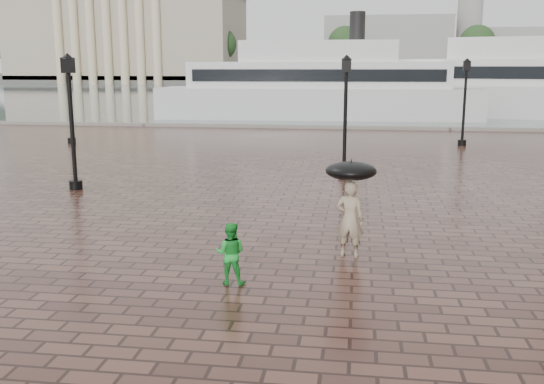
{
  "coord_description": "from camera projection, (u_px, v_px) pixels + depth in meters",
  "views": [
    {
      "loc": [
        3.47,
        -9.14,
        4.1
      ],
      "look_at": [
        1.64,
        3.77,
        1.4
      ],
      "focal_mm": 40.0,
      "sensor_mm": 36.0,
      "label": 1
    }
  ],
  "objects": [
    {
      "name": "ferry_far",
      "position": [
        530.0,
        85.0,
        49.9
      ],
      "size": [
        27.63,
        12.92,
        8.81
      ],
      "rotation": [
        0.0,
        0.0,
        -0.25
      ],
      "color": "#B9B9B9",
      "rests_on": "ground"
    },
    {
      "name": "street_lamps",
      "position": [
        245.0,
        108.0,
        26.87
      ],
      "size": [
        21.44,
        14.44,
        4.4
      ],
      "color": "black",
      "rests_on": "ground"
    },
    {
      "name": "child_pedestrian",
      "position": [
        230.0,
        253.0,
        11.57
      ],
      "size": [
        0.59,
        0.46,
        1.21
      ],
      "primitive_type": "imported",
      "rotation": [
        0.0,
        0.0,
        3.15
      ],
      "color": "green",
      "rests_on": "ground"
    },
    {
      "name": "far_trees",
      "position": [
        345.0,
        44.0,
        142.06
      ],
      "size": [
        188.0,
        8.0,
        13.5
      ],
      "color": "#2D2119",
      "rests_on": "ground"
    },
    {
      "name": "quay_edge",
      "position": [
        306.0,
        128.0,
        41.19
      ],
      "size": [
        80.0,
        0.6,
        0.3
      ],
      "primitive_type": "cube",
      "color": "slate",
      "rests_on": "ground"
    },
    {
      "name": "harbour_water",
      "position": [
        337.0,
        92.0,
        99.37
      ],
      "size": [
        240.0,
        240.0,
        0.0
      ],
      "primitive_type": "plane",
      "color": "#424D51",
      "rests_on": "ground"
    },
    {
      "name": "ferry_near",
      "position": [
        318.0,
        87.0,
        48.86
      ],
      "size": [
        25.69,
        7.16,
        8.35
      ],
      "rotation": [
        0.0,
        0.0,
        0.04
      ],
      "color": "#B9B9B9",
      "rests_on": "ground"
    },
    {
      "name": "umbrella",
      "position": [
        351.0,
        171.0,
        12.97
      ],
      "size": [
        1.1,
        1.1,
        1.14
      ],
      "color": "black",
      "rests_on": "ground"
    },
    {
      "name": "ground",
      "position": [
        144.0,
        316.0,
        10.17
      ],
      "size": [
        300.0,
        300.0,
        0.0
      ],
      "primitive_type": "plane",
      "color": "#381F19",
      "rests_on": "ground"
    },
    {
      "name": "adult_pedestrian",
      "position": [
        350.0,
        219.0,
        13.18
      ],
      "size": [
        0.69,
        0.52,
        1.7
      ],
      "primitive_type": "imported",
      "rotation": [
        0.0,
        0.0,
        2.93
      ],
      "color": "#9D8B70",
      "rests_on": "ground"
    },
    {
      "name": "far_shore",
      "position": [
        346.0,
        78.0,
        165.1
      ],
      "size": [
        300.0,
        60.0,
        2.0
      ],
      "primitive_type": "cube",
      "color": "#4C4C47",
      "rests_on": "ground"
    },
    {
      "name": "museum",
      "position": [
        130.0,
        28.0,
        155.09
      ],
      "size": [
        57.0,
        32.5,
        26.0
      ],
      "color": "gray",
      "rests_on": "ground"
    }
  ]
}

